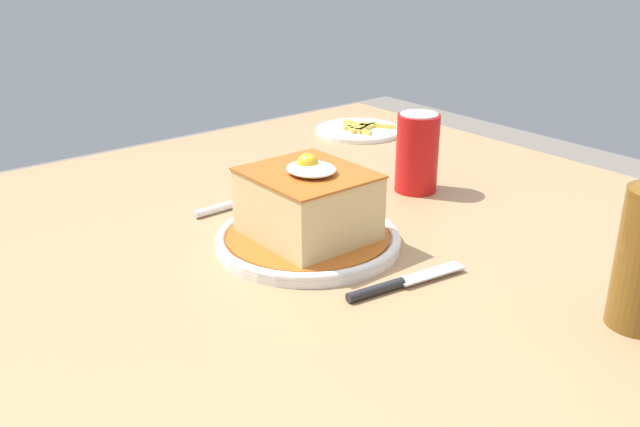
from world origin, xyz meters
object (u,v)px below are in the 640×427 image
(fork, at_px, (229,205))
(side_plate_fries, at_px, (359,130))
(main_plate, at_px, (308,239))
(knife, at_px, (393,285))
(soda_can, at_px, (417,153))

(fork, bearing_deg, side_plate_fries, 113.79)
(main_plate, height_order, side_plate_fries, main_plate)
(main_plate, xyz_separation_m, fork, (-0.17, -0.01, -0.00))
(main_plate, height_order, knife, main_plate)
(knife, bearing_deg, soda_can, 129.40)
(fork, relative_size, side_plate_fries, 0.83)
(soda_can, xyz_separation_m, side_plate_fries, (-0.30, 0.15, -0.06))
(knife, distance_m, side_plate_fries, 0.66)
(main_plate, distance_m, side_plate_fries, 0.55)
(soda_can, bearing_deg, knife, -50.60)
(knife, xyz_separation_m, side_plate_fries, (-0.52, 0.41, -0.00))
(side_plate_fries, bearing_deg, soda_can, -26.71)
(side_plate_fries, bearing_deg, fork, -66.21)
(main_plate, bearing_deg, fork, -176.21)
(knife, relative_size, soda_can, 1.34)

